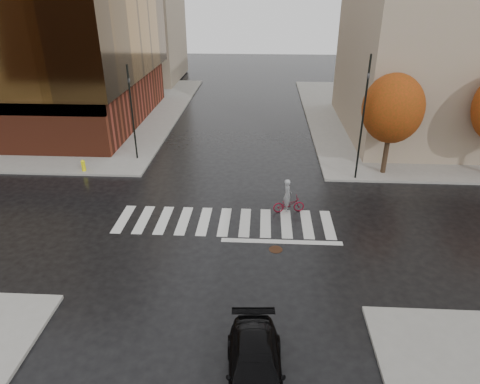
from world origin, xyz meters
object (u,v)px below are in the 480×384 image
object	(u,v)px
cyclist	(288,201)
traffic_light_nw	(132,108)
traffic_light_ne	(364,110)
sedan	(255,370)
fire_hydrant	(83,165)

from	to	relation	value
cyclist	traffic_light_nw	size ratio (longest dim) A/B	0.30
cyclist	traffic_light_ne	bearing A→B (deg)	-54.38
traffic_light_nw	cyclist	bearing A→B (deg)	51.52
traffic_light_ne	sedan	bearing A→B (deg)	82.19
cyclist	fire_hydrant	xyz separation A→B (m)	(-13.44, 4.68, -0.09)
fire_hydrant	traffic_light_ne	bearing A→B (deg)	-0.32
traffic_light_nw	fire_hydrant	size ratio (longest dim) A/B	8.34
traffic_light_nw	traffic_light_ne	xyz separation A→B (m)	(15.06, -2.60, 0.78)
sedan	fire_hydrant	distance (m)	20.13
sedan	cyclist	world-z (taller)	cyclist
cyclist	traffic_light_nw	xyz separation A→B (m)	(-10.50, 7.18, 3.15)
sedan	traffic_light_nw	xyz separation A→B (m)	(-8.95, 18.74, 3.17)
fire_hydrant	traffic_light_nw	bearing A→B (deg)	40.43
traffic_light_ne	fire_hydrant	size ratio (longest dim) A/B	9.81
sedan	traffic_light_nw	bearing A→B (deg)	112.14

